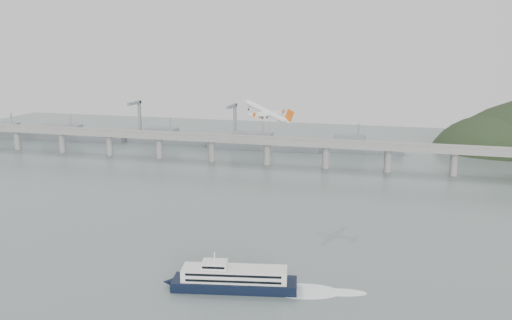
% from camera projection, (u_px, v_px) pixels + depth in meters
% --- Properties ---
extents(ground, '(900.00, 900.00, 0.00)m').
position_uv_depth(ground, '(226.00, 255.00, 265.48)').
color(ground, slate).
rests_on(ground, ground).
extents(bridge, '(800.00, 22.00, 23.90)m').
position_uv_depth(bridge, '(301.00, 146.00, 450.52)').
color(bridge, gray).
rests_on(bridge, ground).
extents(distant_fleet, '(453.00, 60.90, 40.00)m').
position_uv_depth(distant_fleet, '(164.00, 138.00, 554.08)').
color(distant_fleet, slate).
rests_on(distant_fleet, ground).
extents(ferry, '(85.80, 26.83, 16.29)m').
position_uv_depth(ferry, '(235.00, 279.00, 227.64)').
color(ferry, black).
rests_on(ferry, ground).
extents(airliner, '(34.49, 32.20, 14.46)m').
position_uv_depth(airliner, '(267.00, 112.00, 313.86)').
color(airliner, white).
rests_on(airliner, ground).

